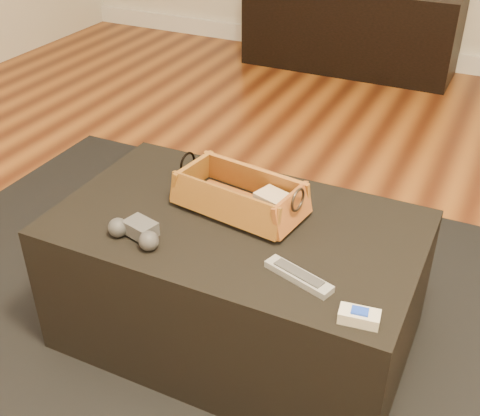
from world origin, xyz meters
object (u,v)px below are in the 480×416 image
at_px(media_cabinet, 351,28).
at_px(silver_remote, 299,276).
at_px(ottoman, 237,281).
at_px(game_controller, 136,232).
at_px(wicker_basket, 240,197).
at_px(cream_gadget, 359,316).
at_px(tv_remote, 232,203).

bearing_deg(media_cabinet, silver_remote, -76.00).
relative_size(ottoman, game_controller, 6.08).
bearing_deg(media_cabinet, wicker_basket, -80.52).
distance_m(wicker_basket, cream_gadget, 0.52).
relative_size(wicker_basket, cream_gadget, 4.13).
relative_size(media_cabinet, game_controller, 8.06).
distance_m(tv_remote, game_controller, 0.29).
xyz_separation_m(media_cabinet, ottoman, (0.43, -2.55, -0.04)).
xyz_separation_m(media_cabinet, silver_remote, (0.67, -2.71, 0.18)).
xyz_separation_m(media_cabinet, cream_gadget, (0.84, -2.78, 0.19)).
relative_size(ottoman, tv_remote, 5.21).
bearing_deg(tv_remote, game_controller, -121.17).
bearing_deg(silver_remote, media_cabinet, 104.00).
relative_size(ottoman, cream_gadget, 10.65).
xyz_separation_m(wicker_basket, cream_gadget, (0.43, -0.29, -0.03)).
xyz_separation_m(wicker_basket, game_controller, (-0.18, -0.25, -0.02)).
bearing_deg(cream_gadget, wicker_basket, 145.49).
xyz_separation_m(ottoman, cream_gadget, (0.41, -0.24, 0.22)).
relative_size(wicker_basket, silver_remote, 2.09).
height_order(silver_remote, cream_gadget, cream_gadget).
bearing_deg(ottoman, tv_remote, 129.38).
relative_size(media_cabinet, silver_remote, 7.15).
distance_m(ottoman, game_controller, 0.36).
height_order(media_cabinet, ottoman, media_cabinet).
height_order(game_controller, silver_remote, game_controller).
relative_size(media_cabinet, cream_gadget, 14.12).
bearing_deg(wicker_basket, silver_remote, -39.86).
distance_m(media_cabinet, silver_remote, 2.79).
xyz_separation_m(silver_remote, cream_gadget, (0.17, -0.08, 0.01)).
xyz_separation_m(game_controller, cream_gadget, (0.61, -0.05, -0.01)).
bearing_deg(wicker_basket, ottoman, -72.86).
distance_m(tv_remote, cream_gadget, 0.53).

